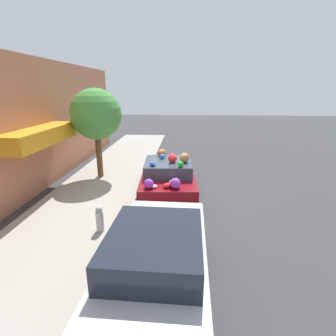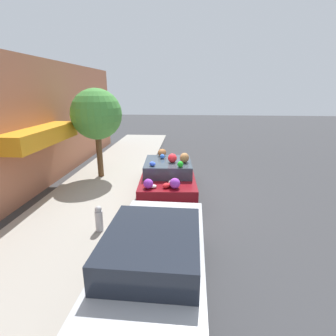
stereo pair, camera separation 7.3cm
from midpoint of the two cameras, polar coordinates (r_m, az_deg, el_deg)
ground_plane at (r=9.71m, az=0.44°, el=-5.66°), size 60.00×60.00×0.00m
sidewalk_curb at (r=10.21m, az=-14.91°, el=-4.75°), size 24.00×3.20×0.11m
building_facade at (r=10.56m, az=-27.45°, el=7.81°), size 18.00×1.20×4.83m
street_tree at (r=11.13m, az=-15.12°, el=11.15°), size 2.04×2.04×3.65m
fire_hydrant at (r=7.23m, az=-14.52°, el=-10.60°), size 0.20×0.20×0.70m
art_car at (r=9.41m, az=0.22°, el=-1.81°), size 4.04×2.06×1.64m
parked_car_plain at (r=4.97m, az=-2.67°, el=-20.11°), size 4.36×1.89×1.45m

